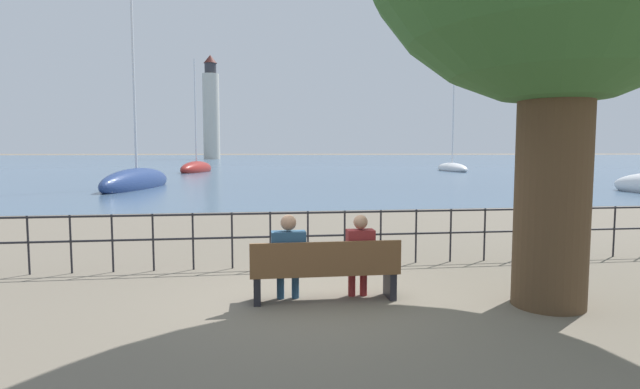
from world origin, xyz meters
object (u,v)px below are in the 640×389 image
seated_person_right (360,253)px  sailboat_4 (452,168)px  seated_person_left (288,254)px  park_bench (325,271)px  harbor_lighthouse (211,111)px  sailboat_0 (137,182)px  sailboat_1 (196,168)px

seated_person_right → sailboat_4: (20.68, 46.30, -0.38)m
seated_person_left → sailboat_4: bearing=64.9°
park_bench → seated_person_left: bearing=171.7°
seated_person_right → harbor_lighthouse: bearing=95.3°
seated_person_right → park_bench: bearing=-171.3°
park_bench → harbor_lighthouse: 138.79m
park_bench → sailboat_0: size_ratio=0.17×
sailboat_0 → seated_person_right: bearing=-59.7°
seated_person_right → sailboat_1: sailboat_1 is taller
sailboat_4 → harbor_lighthouse: size_ratio=0.37×
park_bench → sailboat_4: size_ratio=0.20×
sailboat_4 → sailboat_1: bearing=-176.7°
sailboat_1 → seated_person_left: bearing=-68.0°
sailboat_1 → sailboat_4: (28.07, -0.62, -0.08)m
sailboat_0 → harbor_lighthouse: 115.00m
seated_person_right → harbor_lighthouse: size_ratio=0.04×
park_bench → seated_person_left: size_ratio=1.70×
sailboat_4 → seated_person_left: bearing=-110.6°
seated_person_left → seated_person_right: bearing=0.2°
seated_person_left → sailboat_1: size_ratio=0.10×
park_bench → seated_person_left: seated_person_left is taller
sailboat_1 → sailboat_4: sailboat_1 is taller
park_bench → harbor_lighthouse: harbor_lighthouse is taller
harbor_lighthouse → sailboat_0: bearing=-87.7°
seated_person_left → seated_person_right: seated_person_left is taller
sailboat_1 → sailboat_4: bearing=13.0°
seated_person_left → sailboat_0: 24.49m
sailboat_1 → harbor_lighthouse: 91.73m
seated_person_left → seated_person_right: 1.05m
seated_person_left → sailboat_0: (-7.24, 23.39, -0.30)m
harbor_lighthouse → seated_person_left: bearing=-85.1°
sailboat_0 → park_bench: bearing=-60.9°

